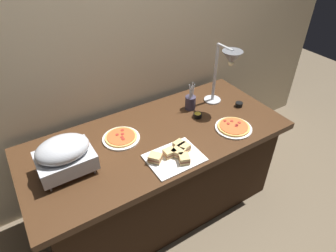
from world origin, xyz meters
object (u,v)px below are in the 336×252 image
at_px(heat_lamp, 228,63).
at_px(sauce_cup_far, 198,115).
at_px(sauce_cup_near, 239,104).
at_px(chafing_dish, 64,154).
at_px(pizza_plate_front, 121,138).
at_px(utensil_holder, 190,102).
at_px(pizza_plate_center, 234,127).
at_px(sandwich_platter, 175,155).

height_order(heat_lamp, sauce_cup_far, heat_lamp).
bearing_deg(heat_lamp, sauce_cup_near, -24.40).
relative_size(chafing_dish, pizza_plate_front, 1.26).
xyz_separation_m(heat_lamp, sauce_cup_near, (0.13, -0.06, -0.37)).
height_order(sauce_cup_near, utensil_holder, utensil_holder).
distance_m(heat_lamp, sauce_cup_near, 0.39).
distance_m(sauce_cup_near, utensil_holder, 0.40).
distance_m(chafing_dish, heat_lamp, 1.30).
bearing_deg(chafing_dish, sauce_cup_far, 2.64).
xyz_separation_m(pizza_plate_center, sauce_cup_near, (0.24, 0.20, 0.01)).
height_order(chafing_dish, sauce_cup_far, chafing_dish).
bearing_deg(sauce_cup_far, heat_lamp, 0.21).
bearing_deg(chafing_dish, utensil_holder, 9.57).
xyz_separation_m(heat_lamp, sauce_cup_far, (-0.25, -0.00, -0.37)).
distance_m(pizza_plate_front, sauce_cup_near, 1.00).
distance_m(pizza_plate_center, sauce_cup_near, 0.32).
bearing_deg(utensil_holder, sandwich_platter, -135.28).
xyz_separation_m(pizza_plate_front, sandwich_platter, (0.21, -0.36, 0.01)).
bearing_deg(sauce_cup_far, utensil_holder, 80.39).
bearing_deg(chafing_dish, sauce_cup_near, -0.38).
bearing_deg(pizza_plate_front, sandwich_platter, -58.91).
bearing_deg(sauce_cup_near, sandwich_platter, -163.37).
bearing_deg(pizza_plate_center, sauce_cup_near, 39.97).
bearing_deg(pizza_plate_front, heat_lamp, -4.38).
xyz_separation_m(chafing_dish, pizza_plate_center, (1.15, -0.21, -0.13)).
bearing_deg(chafing_dish, heat_lamp, 2.16).
height_order(pizza_plate_center, sauce_cup_near, sauce_cup_near).
height_order(pizza_plate_front, pizza_plate_center, same).
height_order(heat_lamp, pizza_plate_front, heat_lamp).
bearing_deg(chafing_dish, sandwich_platter, -21.29).
bearing_deg(utensil_holder, pizza_plate_center, -73.76).
bearing_deg(pizza_plate_front, sauce_cup_far, -6.25).
distance_m(heat_lamp, sauce_cup_far, 0.45).
relative_size(heat_lamp, utensil_holder, 2.19).
bearing_deg(pizza_plate_center, sandwich_platter, -176.95).
xyz_separation_m(chafing_dish, sauce_cup_near, (1.40, -0.01, -0.12)).
bearing_deg(chafing_dish, pizza_plate_front, 15.75).
height_order(sandwich_platter, sauce_cup_near, sandwich_platter).
distance_m(pizza_plate_center, utensil_holder, 0.41).
bearing_deg(sandwich_platter, pizza_plate_front, 121.09).
relative_size(sauce_cup_near, utensil_holder, 0.26).
relative_size(pizza_plate_front, pizza_plate_center, 0.97).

